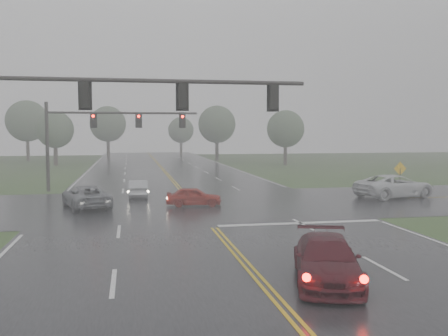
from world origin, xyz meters
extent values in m
cube|color=black|center=(0.00, 20.00, 0.00)|extent=(18.00, 160.00, 0.02)
cube|color=black|center=(0.00, 22.00, 0.00)|extent=(120.00, 14.00, 0.02)
cube|color=silver|center=(4.50, 14.40, 0.00)|extent=(8.50, 0.50, 0.01)
imported|color=#400B12|center=(1.98, 4.88, 0.00)|extent=(3.22, 5.10, 1.38)
imported|color=#9A160E|center=(-0.05, 21.25, 0.00)|extent=(3.61, 1.82, 1.18)
imported|color=#A5A9AD|center=(-3.38, 26.17, 0.00)|extent=(1.37, 3.72, 1.21)
imported|color=slate|center=(-6.59, 21.76, 0.00)|extent=(3.57, 5.33, 1.36)
imported|color=silver|center=(14.29, 22.54, 0.00)|extent=(6.25, 3.97, 1.61)
cylinder|color=black|center=(-2.98, 13.54, 6.94)|extent=(14.45, 0.20, 0.20)
cube|color=black|center=(-5.87, 13.54, 6.28)|extent=(0.37, 0.31, 1.15)
cube|color=black|center=(-5.87, 13.71, 6.28)|extent=(0.60, 0.03, 1.37)
cube|color=black|center=(-1.53, 13.54, 6.28)|extent=(0.37, 0.31, 1.15)
cube|color=black|center=(-1.53, 13.71, 6.28)|extent=(0.60, 0.03, 1.37)
cube|color=black|center=(2.80, 13.54, 6.28)|extent=(0.37, 0.31, 1.15)
cube|color=black|center=(2.80, 13.71, 6.28)|extent=(0.60, 0.03, 1.37)
cylinder|color=black|center=(-10.20, 30.99, 3.46)|extent=(0.27, 0.27, 6.92)
cylinder|color=black|center=(-10.20, 30.99, 6.15)|extent=(0.17, 0.17, 0.77)
cylinder|color=black|center=(-4.37, 30.99, 6.10)|extent=(11.65, 0.17, 0.17)
cube|color=black|center=(-6.70, 30.99, 5.52)|extent=(0.33, 0.27, 1.01)
cube|color=black|center=(-6.70, 31.15, 5.52)|extent=(0.53, 0.03, 1.20)
cylinder|color=#FF0C05|center=(-6.70, 30.84, 5.84)|extent=(0.21, 0.06, 0.21)
cube|color=black|center=(-3.21, 30.99, 5.52)|extent=(0.33, 0.27, 1.01)
cube|color=black|center=(-3.21, 31.15, 5.52)|extent=(0.53, 0.03, 1.20)
cylinder|color=#FF0C05|center=(-3.21, 30.84, 5.84)|extent=(0.21, 0.06, 0.21)
cube|color=black|center=(0.29, 30.99, 5.52)|extent=(0.33, 0.27, 1.01)
cube|color=black|center=(0.29, 31.15, 5.52)|extent=(0.53, 0.03, 1.20)
cylinder|color=#FF0C05|center=(0.29, 30.84, 5.84)|extent=(0.21, 0.06, 0.21)
cylinder|color=black|center=(15.44, 23.81, 0.97)|extent=(0.06, 0.06, 1.94)
cube|color=#EAAF0D|center=(15.44, 23.84, 1.94)|extent=(1.02, 0.12, 1.02)
cylinder|color=#30271F|center=(-13.86, 61.53, 1.41)|extent=(0.56, 0.56, 2.82)
sphere|color=#364D33|center=(-13.86, 61.53, 4.86)|extent=(5.01, 5.01, 5.01)
cylinder|color=#30271F|center=(9.60, 68.11, 1.66)|extent=(0.55, 0.55, 3.32)
sphere|color=#364D33|center=(9.60, 68.11, 5.72)|extent=(5.91, 5.91, 5.91)
cylinder|color=#30271F|center=(-7.52, 77.40, 1.70)|extent=(0.55, 0.55, 3.40)
sphere|color=#364D33|center=(-7.52, 77.40, 5.86)|extent=(6.05, 6.05, 6.05)
cylinder|color=#30271F|center=(17.13, 56.42, 1.44)|extent=(0.49, 0.49, 2.89)
sphere|color=#364D33|center=(17.13, 56.42, 4.98)|extent=(5.14, 5.14, 5.14)
cylinder|color=#30271F|center=(-19.53, 72.55, 1.81)|extent=(0.50, 0.50, 3.62)
sphere|color=#364D33|center=(-19.53, 72.55, 6.23)|extent=(6.43, 6.43, 6.43)
cylinder|color=#30271F|center=(5.91, 87.65, 1.41)|extent=(0.52, 0.52, 2.81)
sphere|color=#364D33|center=(5.91, 87.65, 4.84)|extent=(5.00, 5.00, 5.00)
camera|label=1|loc=(-3.95, -9.38, 4.68)|focal=40.00mm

